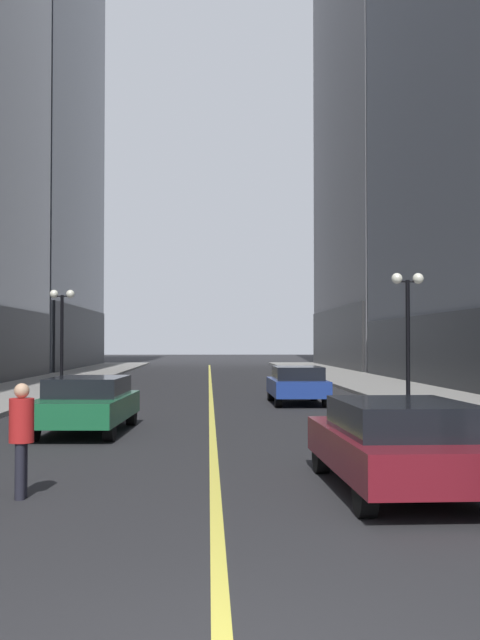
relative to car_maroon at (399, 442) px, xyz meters
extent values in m
plane|color=#262628|center=(-2.65, 28.89, -0.72)|extent=(200.00, 200.00, 0.00)
cube|color=gray|center=(-10.90, 28.89, -0.65)|extent=(4.50, 78.00, 0.15)
cube|color=gray|center=(5.60, 28.89, -0.65)|extent=(4.50, 78.00, 0.15)
cube|color=#E5D64C|center=(-2.65, 28.89, -0.72)|extent=(0.16, 70.00, 0.01)
cube|color=#4C515B|center=(-19.65, 53.89, 25.29)|extent=(13.00, 26.00, 52.02)
cube|color=black|center=(-13.25, 53.89, 1.78)|extent=(0.50, 24.70, 5.00)
cube|color=#212327|center=(7.95, 28.39, 1.03)|extent=(0.50, 22.80, 3.51)
cube|color=#2C2C2E|center=(7.95, 53.89, 1.78)|extent=(0.50, 24.70, 5.00)
cube|color=maroon|center=(0.00, 0.07, -0.13)|extent=(2.04, 4.71, 0.55)
cube|color=black|center=(0.00, -0.16, 0.35)|extent=(1.76, 2.65, 0.50)
cylinder|color=black|center=(-0.89, 1.69, -0.40)|extent=(0.23, 0.64, 0.64)
cylinder|color=black|center=(0.82, 1.72, -0.40)|extent=(0.23, 0.64, 0.64)
cylinder|color=black|center=(-0.82, -1.58, -0.40)|extent=(0.23, 0.64, 0.64)
cube|color=#196038|center=(-5.66, 7.66, -0.13)|extent=(2.12, 4.83, 0.55)
cube|color=black|center=(-5.65, 7.90, 0.35)|extent=(1.80, 2.73, 0.50)
cylinder|color=black|center=(-4.90, 5.96, -0.40)|extent=(0.25, 0.65, 0.64)
cylinder|color=black|center=(-6.57, 6.04, -0.40)|extent=(0.25, 0.65, 0.64)
cylinder|color=black|center=(-4.75, 9.28, -0.40)|extent=(0.25, 0.65, 0.64)
cylinder|color=black|center=(-6.42, 9.36, -0.40)|extent=(0.25, 0.65, 0.64)
cube|color=navy|center=(0.36, 16.20, -0.13)|extent=(1.84, 4.26, 0.55)
cube|color=black|center=(0.36, 15.98, 0.35)|extent=(1.62, 2.39, 0.50)
cylinder|color=black|center=(-0.44, 17.69, -0.40)|extent=(0.22, 0.64, 0.64)
cylinder|color=black|center=(1.16, 17.69, -0.40)|extent=(0.22, 0.64, 0.64)
cylinder|color=black|center=(-0.43, 14.71, -0.40)|extent=(0.22, 0.64, 0.64)
cylinder|color=black|center=(1.16, 14.71, -0.40)|extent=(0.22, 0.64, 0.64)
cylinder|color=black|center=(-5.34, -0.16, -0.34)|extent=(0.14, 0.14, 0.77)
cylinder|color=black|center=(-5.33, -0.32, -0.34)|extent=(0.14, 0.14, 0.77)
cylinder|color=#B21E1E|center=(-5.34, -0.24, 0.36)|extent=(0.35, 0.35, 0.61)
sphere|color=tan|center=(-5.34, -0.24, 0.77)|extent=(0.21, 0.21, 0.21)
cylinder|color=black|center=(-9.05, 22.68, 1.38)|extent=(0.14, 0.14, 4.20)
cylinder|color=black|center=(-9.05, 22.68, 3.43)|extent=(0.80, 0.06, 0.06)
sphere|color=white|center=(-9.40, 22.68, 3.53)|extent=(0.36, 0.36, 0.36)
sphere|color=white|center=(-8.70, 22.68, 3.53)|extent=(0.36, 0.36, 0.36)
cylinder|color=black|center=(3.75, 14.04, 1.38)|extent=(0.14, 0.14, 4.20)
cylinder|color=black|center=(3.75, 14.04, 3.43)|extent=(0.80, 0.06, 0.06)
sphere|color=white|center=(3.40, 14.04, 3.53)|extent=(0.36, 0.36, 0.36)
sphere|color=white|center=(4.10, 14.04, 3.53)|extent=(0.36, 0.36, 0.36)
camera|label=1|loc=(-2.75, -11.21, 1.43)|focal=43.94mm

